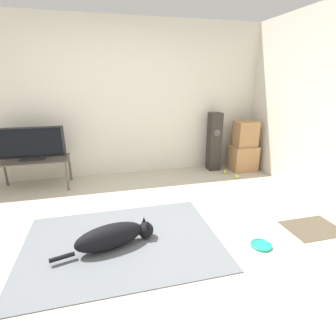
% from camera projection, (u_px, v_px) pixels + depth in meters
% --- Properties ---
extents(ground_plane, '(12.00, 12.00, 0.00)m').
position_uv_depth(ground_plane, '(134.00, 236.00, 2.84)').
color(ground_plane, '#BCB29E').
extents(wall_back, '(8.00, 0.06, 2.55)m').
position_uv_depth(wall_back, '(115.00, 101.00, 4.36)').
color(wall_back, beige).
rests_on(wall_back, ground_plane).
extents(area_rug, '(1.99, 1.44, 0.01)m').
position_uv_depth(area_rug, '(123.00, 242.00, 2.73)').
color(area_rug, slate).
rests_on(area_rug, ground_plane).
extents(dog, '(1.01, 0.39, 0.26)m').
position_uv_depth(dog, '(114.00, 236.00, 2.60)').
color(dog, black).
rests_on(dog, area_rug).
extents(frisbee, '(0.22, 0.22, 0.03)m').
position_uv_depth(frisbee, '(261.00, 245.00, 2.66)').
color(frisbee, '#199E7A').
rests_on(frisbee, ground_plane).
extents(cardboard_box_lower, '(0.46, 0.36, 0.45)m').
position_uv_depth(cardboard_box_lower, '(243.00, 158.00, 4.84)').
color(cardboard_box_lower, '#A87A4C').
rests_on(cardboard_box_lower, ground_plane).
extents(cardboard_box_upper, '(0.38, 0.30, 0.45)m').
position_uv_depth(cardboard_box_upper, '(245.00, 134.00, 4.71)').
color(cardboard_box_upper, '#A87A4C').
rests_on(cardboard_box_upper, cardboard_box_lower).
extents(floor_speaker, '(0.21, 0.22, 1.05)m').
position_uv_depth(floor_speaker, '(214.00, 142.00, 4.79)').
color(floor_speaker, '#2D2823').
rests_on(floor_speaker, ground_plane).
extents(tv_stand, '(1.02, 0.50, 0.47)m').
position_uv_depth(tv_stand, '(33.00, 163.00, 3.97)').
color(tv_stand, brown).
rests_on(tv_stand, ground_plane).
extents(tv, '(0.97, 0.20, 0.49)m').
position_uv_depth(tv, '(30.00, 144.00, 3.88)').
color(tv, '#232326').
rests_on(tv, tv_stand).
extents(tennis_ball_by_boxes, '(0.07, 0.07, 0.07)m').
position_uv_depth(tennis_ball_by_boxes, '(236.00, 176.00, 4.49)').
color(tennis_ball_by_boxes, '#C6E033').
rests_on(tennis_ball_by_boxes, ground_plane).
extents(tennis_ball_near_speaker, '(0.07, 0.07, 0.07)m').
position_uv_depth(tennis_ball_near_speaker, '(225.00, 172.00, 4.70)').
color(tennis_ball_near_speaker, '#C6E033').
rests_on(tennis_ball_near_speaker, ground_plane).
extents(door_mat, '(0.61, 0.46, 0.01)m').
position_uv_depth(door_mat, '(313.00, 228.00, 2.99)').
color(door_mat, '#4C4233').
rests_on(door_mat, ground_plane).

